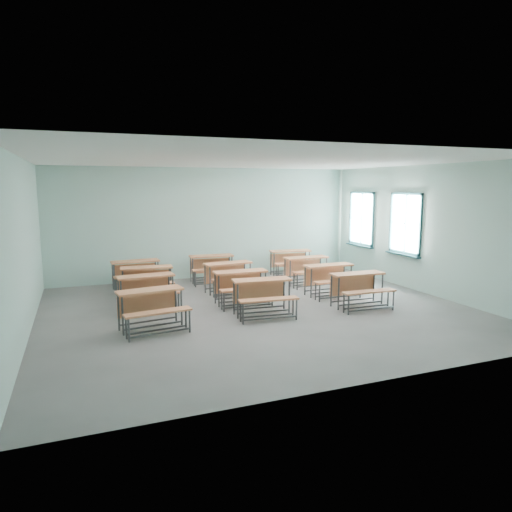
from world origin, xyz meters
The scene contains 13 objects.
room centered at (0.08, 0.03, 1.60)m, with size 9.04×8.04×3.24m.
desk_unit_r0c0 centered at (-2.37, -0.55, 0.51)m, with size 1.31×0.97×0.76m.
desk_unit_r0c1 centered at (-0.08, -0.43, 0.51)m, with size 1.28×0.92×0.76m.
desk_unit_r0c2 centered at (2.17, -0.58, 0.51)m, with size 1.24×0.85×0.76m.
desk_unit_r1c0 centered at (-2.26, 0.88, 0.51)m, with size 1.27×0.91×0.76m.
desk_unit_r1c1 centered at (-0.18, 0.61, 0.51)m, with size 1.24×0.85×0.76m.
desk_unit_r1c2 centered at (2.13, 0.61, 0.51)m, with size 1.22×0.82×0.76m.
desk_unit_r2c0 centered at (-2.11, 1.94, 0.51)m, with size 1.28×0.92×0.76m.
desk_unit_r2c1 centered at (-0.08, 1.80, 0.51)m, with size 1.30×0.95×0.76m.
desk_unit_r2c2 centered at (2.19, 1.92, 0.51)m, with size 1.22×0.83×0.76m.
desk_unit_r3c0 centered at (-2.23, 2.99, 0.51)m, with size 1.25×0.87×0.76m.
desk_unit_r3c1 centered at (-0.15, 3.16, 0.51)m, with size 1.27×0.90×0.76m.
desk_unit_r3c2 centered at (2.34, 3.25, 0.51)m, with size 1.30×0.95×0.76m.
Camera 1 is at (-3.58, -8.93, 2.67)m, focal length 32.00 mm.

